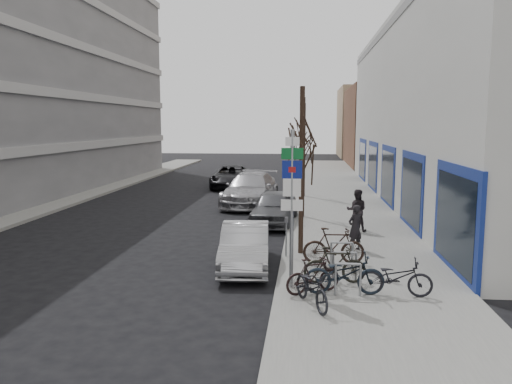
% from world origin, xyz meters
% --- Properties ---
extents(ground, '(120.00, 120.00, 0.00)m').
position_xyz_m(ground, '(0.00, 0.00, 0.00)').
color(ground, black).
rests_on(ground, ground).
extents(sidewalk_east, '(5.00, 70.00, 0.15)m').
position_xyz_m(sidewalk_east, '(4.50, 10.00, 0.07)').
color(sidewalk_east, slate).
rests_on(sidewalk_east, ground).
extents(sidewalk_west, '(3.00, 70.00, 0.15)m').
position_xyz_m(sidewalk_west, '(-11.00, 10.00, 0.07)').
color(sidewalk_west, slate).
rests_on(sidewalk_west, ground).
extents(brick_building_far, '(12.00, 14.00, 8.00)m').
position_xyz_m(brick_building_far, '(13.00, 40.00, 4.00)').
color(brick_building_far, brown).
rests_on(brick_building_far, ground).
extents(tan_building_far, '(13.00, 12.00, 9.00)m').
position_xyz_m(tan_building_far, '(13.50, 55.00, 4.50)').
color(tan_building_far, '#937A5B').
rests_on(tan_building_far, ground).
extents(highway_sign_pole, '(0.55, 0.10, 4.20)m').
position_xyz_m(highway_sign_pole, '(2.40, -0.01, 2.46)').
color(highway_sign_pole, gray).
rests_on(highway_sign_pole, ground).
extents(bike_rack, '(0.66, 2.26, 0.83)m').
position_xyz_m(bike_rack, '(3.80, 0.60, 0.66)').
color(bike_rack, gray).
rests_on(bike_rack, sidewalk_east).
extents(tree_near, '(1.80, 1.80, 5.50)m').
position_xyz_m(tree_near, '(2.60, 3.50, 4.10)').
color(tree_near, black).
rests_on(tree_near, ground).
extents(tree_mid, '(1.80, 1.80, 5.50)m').
position_xyz_m(tree_mid, '(2.60, 10.00, 4.10)').
color(tree_mid, black).
rests_on(tree_mid, ground).
extents(tree_far, '(1.80, 1.80, 5.50)m').
position_xyz_m(tree_far, '(2.60, 16.50, 4.10)').
color(tree_far, black).
rests_on(tree_far, ground).
extents(meter_front, '(0.10, 0.08, 1.27)m').
position_xyz_m(meter_front, '(2.15, 3.00, 0.92)').
color(meter_front, gray).
rests_on(meter_front, sidewalk_east).
extents(meter_mid, '(0.10, 0.08, 1.27)m').
position_xyz_m(meter_mid, '(2.15, 8.50, 0.92)').
color(meter_mid, gray).
rests_on(meter_mid, sidewalk_east).
extents(meter_back, '(0.10, 0.08, 1.27)m').
position_xyz_m(meter_back, '(2.15, 14.00, 0.92)').
color(meter_back, gray).
rests_on(meter_back, sidewalk_east).
extents(bike_near_left, '(1.16, 1.78, 1.05)m').
position_xyz_m(bike_near_left, '(2.92, -1.31, 0.67)').
color(bike_near_left, black).
rests_on(bike_near_left, sidewalk_east).
extents(bike_near_right, '(1.55, 1.13, 0.92)m').
position_xyz_m(bike_near_right, '(2.96, -0.41, 0.61)').
color(bike_near_right, black).
rests_on(bike_near_right, sidewalk_east).
extents(bike_mid_curb, '(2.00, 0.71, 1.20)m').
position_xyz_m(bike_mid_curb, '(3.72, -0.40, 0.75)').
color(bike_mid_curb, black).
rests_on(bike_mid_curb, sidewalk_east).
extents(bike_mid_inner, '(1.72, 0.70, 1.01)m').
position_xyz_m(bike_mid_inner, '(3.54, 0.43, 0.66)').
color(bike_mid_inner, black).
rests_on(bike_mid_inner, sidewalk_east).
extents(bike_far_curb, '(1.82, 0.66, 1.09)m').
position_xyz_m(bike_far_curb, '(4.95, -0.39, 0.69)').
color(bike_far_curb, black).
rests_on(bike_far_curb, sidewalk_east).
extents(bike_far_inner, '(1.89, 0.67, 1.13)m').
position_xyz_m(bike_far_inner, '(3.60, 2.30, 0.71)').
color(bike_far_inner, black).
rests_on(bike_far_inner, sidewalk_east).
extents(parked_car_front, '(1.73, 4.14, 1.33)m').
position_xyz_m(parked_car_front, '(0.95, 2.11, 0.67)').
color(parked_car_front, '#A9AAAE').
rests_on(parked_car_front, ground).
extents(parked_car_mid, '(2.11, 4.42, 1.46)m').
position_xyz_m(parked_car_mid, '(1.40, 8.82, 0.73)').
color(parked_car_mid, '#4D4E52').
rests_on(parked_car_mid, ground).
extents(parked_car_back, '(2.89, 6.10, 1.72)m').
position_xyz_m(parked_car_back, '(-0.20, 13.81, 0.86)').
color(parked_car_back, '#9E9DA2').
rests_on(parked_car_back, ground).
extents(lane_car, '(2.71, 5.49, 1.50)m').
position_xyz_m(lane_car, '(-2.32, 20.96, 0.75)').
color(lane_car, black).
rests_on(lane_car, ground).
extents(pedestrian_near, '(0.67, 0.63, 1.54)m').
position_xyz_m(pedestrian_near, '(4.39, 4.01, 0.92)').
color(pedestrian_near, black).
rests_on(pedestrian_near, sidewalk_east).
extents(pedestrian_far, '(0.66, 0.49, 1.68)m').
position_xyz_m(pedestrian_far, '(4.74, 7.06, 0.99)').
color(pedestrian_far, black).
rests_on(pedestrian_far, sidewalk_east).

